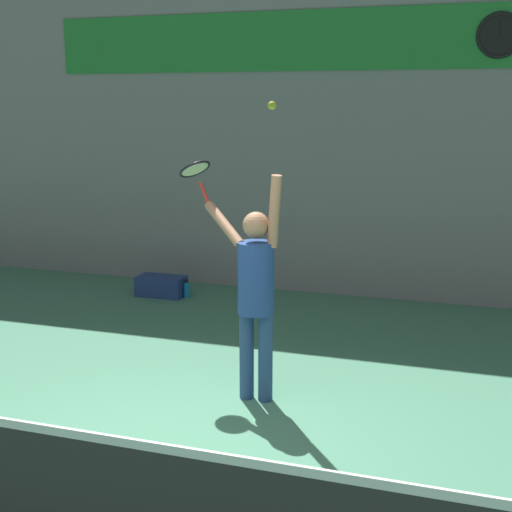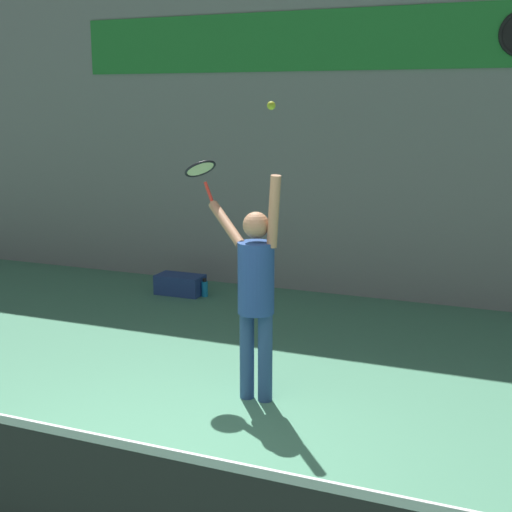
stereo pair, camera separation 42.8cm
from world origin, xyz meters
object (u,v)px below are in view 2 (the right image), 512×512
Objects in this scene: tennis_player at (255,286)px; equipment_bag at (180,284)px; tennis_ball at (271,105)px; water_bottle at (205,288)px; tennis_racket at (201,171)px.

equipment_bag is (-2.34, 2.93, -0.92)m from tennis_player.
equipment_bag is (-2.49, 2.97, -2.47)m from tennis_ball.
tennis_player is at bearing -56.28° from water_bottle.
tennis_ball reaches higher than tennis_player.
tennis_ball is 0.27× the size of water_bottle.
tennis_player is 3.66m from water_bottle.
tennis_ball is at bearing -14.66° from tennis_player.
tennis_ball reaches higher than tennis_racket.
equipment_bag is (-0.38, -0.01, 0.02)m from water_bottle.
tennis_ball reaches higher than equipment_bag.
tennis_racket is at bearing 151.70° from tennis_ball.
water_bottle is at bearing 116.15° from tennis_racket.
tennis_racket reaches higher than water_bottle.
water_bottle is 0.38m from equipment_bag.
tennis_player is 29.33× the size of tennis_ball.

